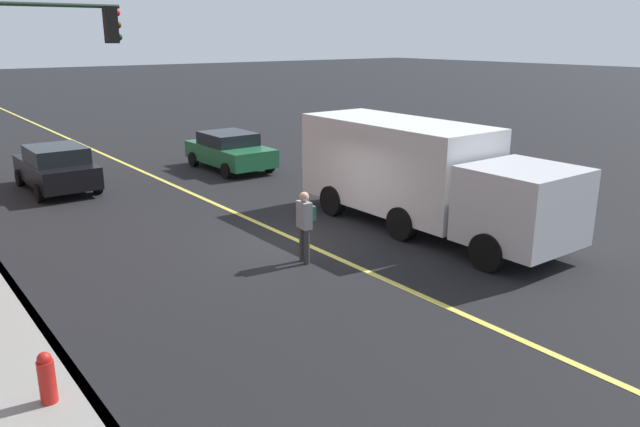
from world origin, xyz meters
TOP-DOWN VIEW (x-y plane):
  - ground at (0.00, 0.00)m, footprint 200.00×200.00m
  - curb_edge at (0.00, 6.74)m, footprint 80.00×0.16m
  - lane_stripe_center at (0.00, 0.00)m, footprint 80.00×0.16m
  - car_green at (9.16, -3.05)m, footprint 4.28×2.12m
  - car_black at (9.70, 3.50)m, footprint 4.30×2.07m
  - truck_white at (-1.04, -3.41)m, footprint 8.42×2.60m
  - pedestrian_with_backpack at (-1.36, 0.77)m, footprint 0.44×0.40m
  - traffic_light_mast at (3.67, 5.55)m, footprint 0.28×4.20m
  - fire_hydrant at (-4.07, 7.26)m, footprint 0.24×0.24m

SIDE VIEW (x-z plane):
  - ground at x=0.00m, z-range 0.00..0.00m
  - lane_stripe_center at x=0.00m, z-range 0.00..0.01m
  - curb_edge at x=0.00m, z-range 0.00..0.15m
  - fire_hydrant at x=-4.07m, z-range 0.00..0.94m
  - car_green at x=9.16m, z-range 0.03..1.52m
  - car_black at x=9.70m, z-range 0.02..1.60m
  - pedestrian_with_backpack at x=-1.36m, z-range 0.15..1.89m
  - truck_white at x=-1.04m, z-range 0.12..3.03m
  - traffic_light_mast at x=3.67m, z-range 1.14..7.38m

